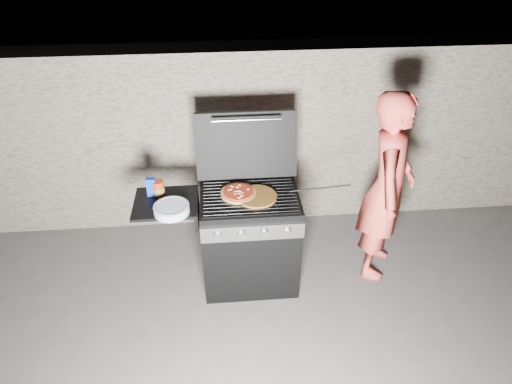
{
  "coord_description": "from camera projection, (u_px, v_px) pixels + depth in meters",
  "views": [
    {
      "loc": [
        -0.21,
        -2.99,
        3.0
      ],
      "look_at": [
        0.05,
        0.0,
        0.95
      ],
      "focal_mm": 32.0,
      "sensor_mm": 36.0,
      "label": 1
    }
  ],
  "objects": [
    {
      "name": "stone_wall",
      "position": [
        242.0,
        137.0,
        4.52
      ],
      "size": [
        8.0,
        0.35,
        1.8
      ],
      "primitive_type": "cube",
      "color": "gray",
      "rests_on": "ground"
    },
    {
      "name": "pizza_topped",
      "position": [
        238.0,
        192.0,
        3.66
      ],
      "size": [
        0.33,
        0.33,
        0.03
      ],
      "primitive_type": null,
      "rotation": [
        0.0,
        0.0,
        -0.19
      ],
      "color": "tan",
      "rests_on": "gas_grill"
    },
    {
      "name": "sauce_jar",
      "position": [
        159.0,
        188.0,
        3.64
      ],
      "size": [
        0.09,
        0.09,
        0.13
      ],
      "primitive_type": "cylinder",
      "rotation": [
        0.0,
        0.0,
        -0.06
      ],
      "color": "#A22B0C",
      "rests_on": "gas_grill"
    },
    {
      "name": "plate_stack",
      "position": [
        171.0,
        209.0,
        3.47
      ],
      "size": [
        0.3,
        0.3,
        0.06
      ],
      "primitive_type": "cylinder",
      "rotation": [
        0.0,
        0.0,
        0.12
      ],
      "color": "silver",
      "rests_on": "gas_grill"
    },
    {
      "name": "blue_carton",
      "position": [
        152.0,
        187.0,
        3.63
      ],
      "size": [
        0.08,
        0.05,
        0.16
      ],
      "primitive_type": "cube",
      "rotation": [
        0.0,
        0.0,
        -0.09
      ],
      "color": "navy",
      "rests_on": "gas_grill"
    },
    {
      "name": "tongs",
      "position": [
        320.0,
        188.0,
        3.66
      ],
      "size": [
        0.48,
        0.09,
        0.1
      ],
      "primitive_type": "cylinder",
      "rotation": [
        0.0,
        1.4,
        -0.15
      ],
      "color": "black",
      "rests_on": "gas_grill"
    },
    {
      "name": "pizza_plain",
      "position": [
        257.0,
        196.0,
        3.63
      ],
      "size": [
        0.41,
        0.41,
        0.02
      ],
      "primitive_type": "cylinder",
      "rotation": [
        0.0,
        0.0,
        0.37
      ],
      "color": "#B57B27",
      "rests_on": "gas_grill"
    },
    {
      "name": "gas_grill",
      "position": [
        221.0,
        242.0,
        3.89
      ],
      "size": [
        1.34,
        0.79,
        0.91
      ],
      "primitive_type": null,
      "color": "black",
      "rests_on": "ground"
    },
    {
      "name": "person",
      "position": [
        387.0,
        188.0,
        3.83
      ],
      "size": [
        0.62,
        0.74,
        1.72
      ],
      "primitive_type": "imported",
      "rotation": [
        0.0,
        0.0,
        1.18
      ],
      "color": "#E34C3F",
      "rests_on": "ground"
    },
    {
      "name": "ground",
      "position": [
        251.0,
        278.0,
        4.16
      ],
      "size": [
        50.0,
        50.0,
        0.0
      ],
      "primitive_type": "plane",
      "color": "#443F3C"
    }
  ]
}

